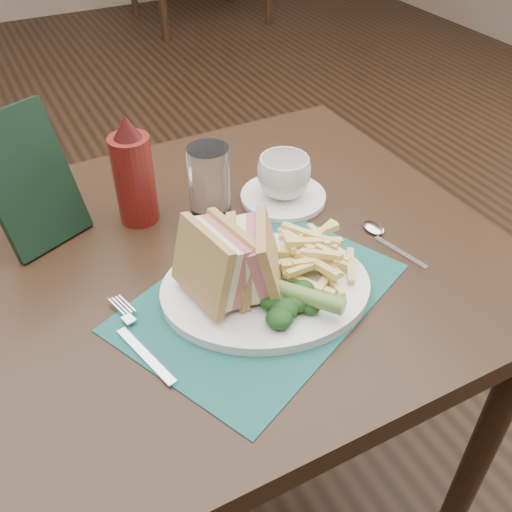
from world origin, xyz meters
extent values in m
plane|color=black|center=(0.00, 0.00, 0.00)|extent=(7.00, 7.00, 0.00)
cube|color=#19524D|center=(0.02, -0.62, 0.75)|extent=(0.46, 0.41, 0.00)
cylinder|color=#51762C|center=(0.06, -0.68, 0.79)|extent=(0.09, 0.11, 0.03)
cylinder|color=white|center=(0.18, -0.42, 0.76)|extent=(0.17, 0.17, 0.01)
imported|color=white|center=(0.18, -0.42, 0.80)|extent=(0.12, 0.12, 0.07)
cylinder|color=white|center=(0.04, -0.41, 0.81)|extent=(0.09, 0.09, 0.13)
cube|color=black|center=(-0.22, -0.34, 0.86)|extent=(0.15, 0.13, 0.21)
camera|label=1|loc=(-0.26, -1.14, 1.31)|focal=40.00mm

